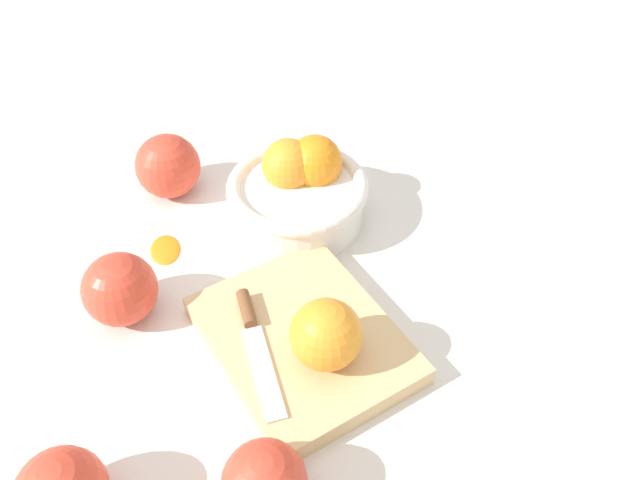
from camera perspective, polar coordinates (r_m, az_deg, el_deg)
ground_plane at (r=0.72m, az=-9.45°, el=-6.62°), size 2.40×2.40×0.00m
bowl at (r=0.80m, az=-1.87°, el=4.39°), size 0.17×0.17×0.10m
cutting_board at (r=0.68m, az=-1.49°, el=-8.74°), size 0.24×0.20×0.02m
orange_on_board at (r=0.62m, az=0.53°, el=-8.32°), size 0.07×0.07×0.07m
knife at (r=0.66m, az=-5.86°, el=-8.28°), size 0.16×0.03×0.01m
apple_front_left at (r=0.71m, az=-17.20°, el=-4.16°), size 0.08×0.08×0.08m
apple_mid_left at (r=0.86m, az=-13.24°, el=6.35°), size 0.08×0.08×0.08m
citrus_peel at (r=0.80m, az=-13.49°, el=-0.66°), size 0.06×0.04×0.01m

